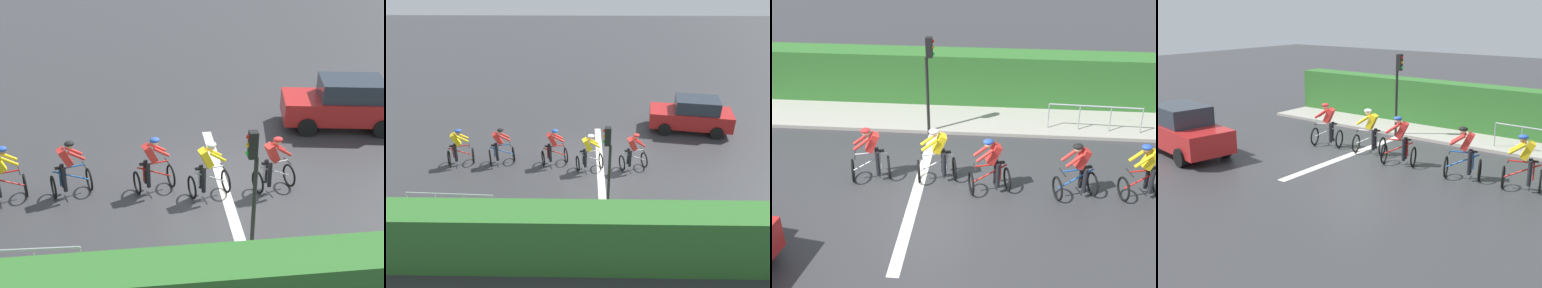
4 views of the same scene
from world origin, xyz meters
The scene contains 13 objects.
ground_plane centered at (0.00, 0.00, 0.00)m, with size 80.00×80.00×0.00m, color #333335.
sidewalk_kerb centered at (-4.70, 2.00, 0.06)m, with size 2.80×18.22×0.12m, color #9E998E.
stone_wall_low centered at (-5.60, 2.00, 0.29)m, with size 0.44×18.22×0.57m, color tan.
hedge_wall centered at (-5.90, 2.00, 1.00)m, with size 1.10×18.22×2.00m, color #2D6628.
road_marking_stop_line centered at (0.00, -0.13, 0.00)m, with size 7.00×0.30×0.01m, color silver.
cyclist_lead centered at (-0.13, 6.03, 0.80)m, with size 0.94×1.22×1.66m.
cyclist_second centered at (-0.02, 4.25, 0.80)m, with size 0.97×1.23×1.66m.
cyclist_mid centered at (-0.06, 1.92, 0.80)m, with size 0.94×1.22×1.66m.
cyclist_fourth centered at (-0.51, 0.39, 0.80)m, with size 0.90×1.20×1.66m.
cyclist_trailing centered at (-0.42, -1.49, 0.80)m, with size 0.94×1.22×1.66m.
car_red centered at (3.45, -4.94, 0.87)m, with size 2.37×4.32×1.76m.
traffic_light_near_crossing centered at (-3.32, -0.22, 2.22)m, with size 0.20×0.31×3.34m.
pedestrian_railing_kerbside centered at (-3.80, 5.22, 0.77)m, with size 0.18×3.08×1.03m.
Camera 4 is at (13.76, 10.29, 5.12)m, focal length 46.95 mm.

